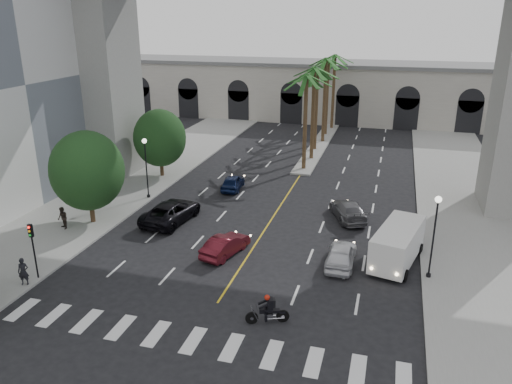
# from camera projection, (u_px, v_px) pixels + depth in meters

# --- Properties ---
(ground) EXTENTS (140.00, 140.00, 0.00)m
(ground) POSITION_uv_depth(u_px,v_px,m) (204.00, 323.00, 25.92)
(ground) COLOR black
(ground) RESTS_ON ground
(sidewalk_left) EXTENTS (8.00, 100.00, 0.15)m
(sidewalk_left) POSITION_uv_depth(u_px,v_px,m) (106.00, 198.00, 43.30)
(sidewalk_left) COLOR gray
(sidewalk_left) RESTS_ON ground
(sidewalk_right) EXTENTS (8.00, 100.00, 0.15)m
(sidewalk_right) POSITION_uv_depth(u_px,v_px,m) (477.00, 237.00, 35.66)
(sidewalk_right) COLOR gray
(sidewalk_right) RESTS_ON ground
(median) EXTENTS (2.00, 24.00, 0.20)m
(median) POSITION_uv_depth(u_px,v_px,m) (319.00, 146.00, 60.31)
(median) COLOR gray
(median) RESTS_ON ground
(pier_building) EXTENTS (71.00, 10.50, 8.50)m
(pier_building) POSITION_uv_depth(u_px,v_px,m) (338.00, 91.00, 74.30)
(pier_building) COLOR beige
(pier_building) RESTS_ON ground
(palm_a) EXTENTS (3.20, 3.20, 10.30)m
(palm_a) POSITION_uv_depth(u_px,v_px,m) (307.00, 80.00, 48.21)
(palm_a) COLOR #47331E
(palm_a) RESTS_ON ground
(palm_b) EXTENTS (3.20, 3.20, 10.60)m
(palm_b) POSITION_uv_depth(u_px,v_px,m) (314.00, 73.00, 51.71)
(palm_b) COLOR #47331E
(palm_b) RESTS_ON ground
(palm_c) EXTENTS (3.20, 3.20, 10.10)m
(palm_c) POSITION_uv_depth(u_px,v_px,m) (318.00, 73.00, 55.57)
(palm_c) COLOR #47331E
(palm_c) RESTS_ON ground
(palm_d) EXTENTS (3.20, 3.20, 10.90)m
(palm_d) POSITION_uv_depth(u_px,v_px,m) (326.00, 63.00, 58.85)
(palm_d) COLOR #47331E
(palm_d) RESTS_ON ground
(palm_e) EXTENTS (3.20, 3.20, 10.40)m
(palm_e) POSITION_uv_depth(u_px,v_px,m) (329.00, 64.00, 62.69)
(palm_e) COLOR #47331E
(palm_e) RESTS_ON ground
(palm_f) EXTENTS (3.20, 3.20, 10.70)m
(palm_f) POSITION_uv_depth(u_px,v_px,m) (335.00, 59.00, 66.15)
(palm_f) COLOR #47331E
(palm_f) RESTS_ON ground
(street_tree_mid) EXTENTS (5.44, 5.44, 7.21)m
(street_tree_mid) POSITION_uv_depth(u_px,v_px,m) (87.00, 171.00, 36.87)
(street_tree_mid) COLOR #382616
(street_tree_mid) RESTS_ON ground
(street_tree_far) EXTENTS (5.04, 5.04, 6.68)m
(street_tree_far) POSITION_uv_depth(u_px,v_px,m) (160.00, 138.00, 47.84)
(street_tree_far) COLOR #382616
(street_tree_far) RESTS_ON ground
(lamp_post_left_far) EXTENTS (0.40, 0.40, 5.35)m
(lamp_post_left_far) POSITION_uv_depth(u_px,v_px,m) (146.00, 163.00, 42.23)
(lamp_post_left_far) COLOR black
(lamp_post_left_far) RESTS_ON ground
(lamp_post_right) EXTENTS (0.40, 0.40, 5.35)m
(lamp_post_right) POSITION_uv_depth(u_px,v_px,m) (434.00, 230.00, 29.17)
(lamp_post_right) COLOR black
(lamp_post_right) RESTS_ON ground
(traffic_signal_far) EXTENTS (0.25, 0.18, 3.65)m
(traffic_signal_far) POSITION_uv_depth(u_px,v_px,m) (32.00, 242.00, 29.31)
(traffic_signal_far) COLOR black
(traffic_signal_far) RESTS_ON ground
(motorcycle_rider) EXTENTS (2.18, 0.98, 1.66)m
(motorcycle_rider) POSITION_uv_depth(u_px,v_px,m) (269.00, 310.00, 25.72)
(motorcycle_rider) COLOR black
(motorcycle_rider) RESTS_ON ground
(car_a) EXTENTS (1.77, 4.35, 1.48)m
(car_a) POSITION_uv_depth(u_px,v_px,m) (341.00, 255.00, 31.68)
(car_a) COLOR silver
(car_a) RESTS_ON ground
(car_b) EXTENTS (2.46, 4.36, 1.36)m
(car_b) POSITION_uv_depth(u_px,v_px,m) (225.00, 245.00, 33.09)
(car_b) COLOR #4E0F18
(car_b) RESTS_ON ground
(car_c) EXTENTS (3.36, 6.12, 1.62)m
(car_c) POSITION_uv_depth(u_px,v_px,m) (171.00, 212.00, 38.34)
(car_c) COLOR black
(car_c) RESTS_ON ground
(car_d) EXTENTS (3.75, 5.37, 1.44)m
(car_d) POSITION_uv_depth(u_px,v_px,m) (348.00, 210.00, 38.85)
(car_d) COLOR #59585D
(car_d) RESTS_ON ground
(car_e) EXTENTS (1.92, 4.08, 1.35)m
(car_e) POSITION_uv_depth(u_px,v_px,m) (233.00, 182.00, 45.40)
(car_e) COLOR #0D193E
(car_e) RESTS_ON ground
(cargo_van) EXTENTS (3.47, 6.17, 2.48)m
(cargo_van) POSITION_uv_depth(u_px,v_px,m) (397.00, 244.00, 31.66)
(cargo_van) COLOR silver
(cargo_van) RESTS_ON ground
(pedestrian_a) EXTENTS (0.72, 0.60, 1.68)m
(pedestrian_a) POSITION_uv_depth(u_px,v_px,m) (23.00, 272.00, 29.08)
(pedestrian_a) COLOR black
(pedestrian_a) RESTS_ON sidewalk_left
(pedestrian_b) EXTENTS (1.03, 0.98, 1.67)m
(pedestrian_b) POSITION_uv_depth(u_px,v_px,m) (63.00, 218.00, 36.67)
(pedestrian_b) COLOR black
(pedestrian_b) RESTS_ON sidewalk_left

